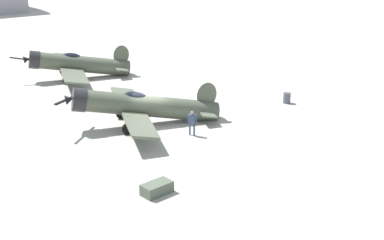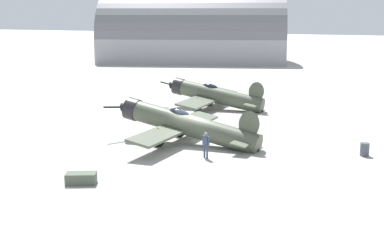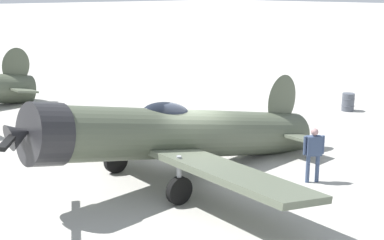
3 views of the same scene
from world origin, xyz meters
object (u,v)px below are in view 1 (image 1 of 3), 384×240
airplane_foreground (142,106)px  equipment_crate (157,188)px  airplane_mid_apron (76,64)px  fuel_drum (287,98)px  ground_crew_mechanic (192,121)px

airplane_foreground → equipment_crate: airplane_foreground is taller
airplane_mid_apron → equipment_crate: bearing=93.3°
airplane_foreground → airplane_mid_apron: airplane_foreground is taller
airplane_mid_apron → equipment_crate: size_ratio=6.18×
airplane_foreground → fuel_drum: bearing=-170.3°
airplane_mid_apron → fuel_drum: (12.50, 15.58, -0.96)m
fuel_drum → equipment_crate: bearing=-47.6°
airplane_mid_apron → airplane_foreground: bearing=102.2°
airplane_foreground → airplane_mid_apron: bearing=-74.9°
airplane_mid_apron → fuel_drum: airplane_mid_apron is taller
ground_crew_mechanic → equipment_crate: (7.80, -4.28, -0.73)m
ground_crew_mechanic → equipment_crate: size_ratio=0.91×
airplane_foreground → equipment_crate: 10.99m
ground_crew_mechanic → fuel_drum: (-4.73, 9.42, -0.61)m
airplane_mid_apron → equipment_crate: airplane_mid_apron is taller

